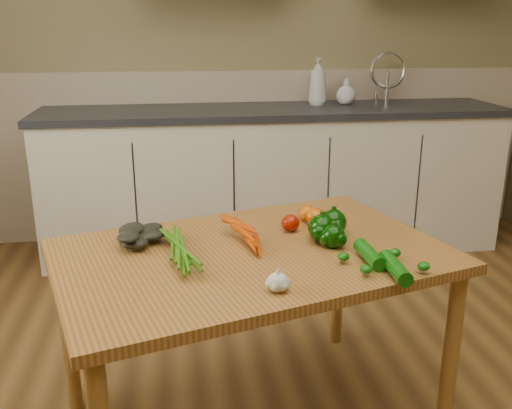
{
  "coord_description": "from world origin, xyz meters",
  "views": [
    {
      "loc": [
        -0.4,
        -1.25,
        1.4
      ],
      "look_at": [
        -0.12,
        0.73,
        0.76
      ],
      "focal_mm": 40.0,
      "sensor_mm": 36.0,
      "label": 1
    }
  ],
  "objects_px": {
    "leafy_greens": "(139,234)",
    "tomato_b": "(307,213)",
    "soap_bottle_a": "(318,81)",
    "soap_bottle_b": "(316,90)",
    "soap_bottle_c": "(346,91)",
    "tomato_a": "(290,223)",
    "zucchini_a": "(369,255)",
    "pepper_b": "(333,223)",
    "table": "(252,272)",
    "tomato_c": "(316,217)",
    "zucchini_b": "(395,268)",
    "carrot_bunch": "(225,239)",
    "pepper_a": "(322,228)",
    "pepper_c": "(334,236)",
    "garlic_bulb": "(278,282)"
  },
  "relations": [
    {
      "from": "tomato_a",
      "to": "leafy_greens",
      "type": "bearing_deg",
      "value": -172.44
    },
    {
      "from": "leafy_greens",
      "to": "tomato_b",
      "type": "bearing_deg",
      "value": 15.59
    },
    {
      "from": "leafy_greens",
      "to": "tomato_b",
      "type": "relative_size",
      "value": 2.74
    },
    {
      "from": "soap_bottle_b",
      "to": "tomato_a",
      "type": "xyz_separation_m",
      "value": [
        -0.51,
        -1.7,
        -0.28
      ]
    },
    {
      "from": "zucchini_b",
      "to": "tomato_c",
      "type": "bearing_deg",
      "value": 105.94
    },
    {
      "from": "table",
      "to": "pepper_a",
      "type": "height_order",
      "value": "pepper_a"
    },
    {
      "from": "table",
      "to": "pepper_b",
      "type": "distance_m",
      "value": 0.35
    },
    {
      "from": "soap_bottle_c",
      "to": "tomato_a",
      "type": "height_order",
      "value": "soap_bottle_c"
    },
    {
      "from": "soap_bottle_a",
      "to": "pepper_c",
      "type": "bearing_deg",
      "value": -117.36
    },
    {
      "from": "table",
      "to": "pepper_c",
      "type": "height_order",
      "value": "pepper_c"
    },
    {
      "from": "tomato_a",
      "to": "pepper_c",
      "type": "bearing_deg",
      "value": -57.52
    },
    {
      "from": "soap_bottle_a",
      "to": "zucchini_b",
      "type": "bearing_deg",
      "value": -112.59
    },
    {
      "from": "soap_bottle_c",
      "to": "table",
      "type": "bearing_deg",
      "value": 169.47
    },
    {
      "from": "tomato_b",
      "to": "zucchini_a",
      "type": "distance_m",
      "value": 0.42
    },
    {
      "from": "carrot_bunch",
      "to": "zucchini_a",
      "type": "distance_m",
      "value": 0.48
    },
    {
      "from": "soap_bottle_a",
      "to": "pepper_a",
      "type": "distance_m",
      "value": 1.81
    },
    {
      "from": "tomato_b",
      "to": "zucchini_b",
      "type": "relative_size",
      "value": 0.37
    },
    {
      "from": "carrot_bunch",
      "to": "tomato_b",
      "type": "distance_m",
      "value": 0.4
    },
    {
      "from": "pepper_a",
      "to": "zucchini_a",
      "type": "height_order",
      "value": "pepper_a"
    },
    {
      "from": "pepper_c",
      "to": "zucchini_b",
      "type": "xyz_separation_m",
      "value": [
        0.12,
        -0.24,
        -0.02
      ]
    },
    {
      "from": "pepper_a",
      "to": "carrot_bunch",
      "type": "bearing_deg",
      "value": -178.02
    },
    {
      "from": "soap_bottle_a",
      "to": "tomato_c",
      "type": "relative_size",
      "value": 3.97
    },
    {
      "from": "carrot_bunch",
      "to": "garlic_bulb",
      "type": "distance_m",
      "value": 0.36
    },
    {
      "from": "garlic_bulb",
      "to": "pepper_b",
      "type": "relative_size",
      "value": 0.68
    },
    {
      "from": "pepper_b",
      "to": "zucchini_a",
      "type": "height_order",
      "value": "pepper_b"
    },
    {
      "from": "table",
      "to": "soap_bottle_a",
      "type": "relative_size",
      "value": 4.94
    },
    {
      "from": "pepper_b",
      "to": "tomato_c",
      "type": "relative_size",
      "value": 1.27
    },
    {
      "from": "pepper_a",
      "to": "pepper_b",
      "type": "relative_size",
      "value": 1.02
    },
    {
      "from": "pepper_b",
      "to": "garlic_bulb",
      "type": "bearing_deg",
      "value": -123.76
    },
    {
      "from": "tomato_b",
      "to": "soap_bottle_c",
      "type": "bearing_deg",
      "value": 68.58
    },
    {
      "from": "soap_bottle_b",
      "to": "carrot_bunch",
      "type": "distance_m",
      "value": 2.0
    },
    {
      "from": "leafy_greens",
      "to": "tomato_a",
      "type": "relative_size",
      "value": 2.68
    },
    {
      "from": "soap_bottle_a",
      "to": "soap_bottle_b",
      "type": "height_order",
      "value": "soap_bottle_a"
    },
    {
      "from": "table",
      "to": "zucchini_a",
      "type": "xyz_separation_m",
      "value": [
        0.36,
        -0.14,
        0.1
      ]
    },
    {
      "from": "soap_bottle_c",
      "to": "pepper_c",
      "type": "height_order",
      "value": "soap_bottle_c"
    },
    {
      "from": "pepper_b",
      "to": "zucchini_a",
      "type": "bearing_deg",
      "value": -78.59
    },
    {
      "from": "soap_bottle_a",
      "to": "pepper_b",
      "type": "xyz_separation_m",
      "value": [
        -0.35,
        -1.68,
        -0.32
      ]
    },
    {
      "from": "leafy_greens",
      "to": "garlic_bulb",
      "type": "xyz_separation_m",
      "value": [
        0.4,
        -0.4,
        -0.02
      ]
    },
    {
      "from": "table",
      "to": "tomato_b",
      "type": "xyz_separation_m",
      "value": [
        0.25,
        0.27,
        0.11
      ]
    },
    {
      "from": "soap_bottle_c",
      "to": "zucchini_a",
      "type": "distance_m",
      "value": 2.02
    },
    {
      "from": "zucchini_a",
      "to": "tomato_b",
      "type": "bearing_deg",
      "value": 104.74
    },
    {
      "from": "pepper_a",
      "to": "zucchini_a",
      "type": "bearing_deg",
      "value": -61.27
    },
    {
      "from": "tomato_a",
      "to": "tomato_c",
      "type": "relative_size",
      "value": 0.92
    },
    {
      "from": "soap_bottle_a",
      "to": "tomato_a",
      "type": "bearing_deg",
      "value": -122.29
    },
    {
      "from": "carrot_bunch",
      "to": "table",
      "type": "bearing_deg",
      "value": -41.55
    },
    {
      "from": "pepper_c",
      "to": "tomato_c",
      "type": "xyz_separation_m",
      "value": [
        -0.01,
        0.22,
        -0.01
      ]
    },
    {
      "from": "soap_bottle_c",
      "to": "zucchini_b",
      "type": "bearing_deg",
      "value": -177.66
    },
    {
      "from": "tomato_c",
      "to": "pepper_b",
      "type": "bearing_deg",
      "value": -69.73
    },
    {
      "from": "carrot_bunch",
      "to": "pepper_b",
      "type": "height_order",
      "value": "pepper_b"
    },
    {
      "from": "soap_bottle_c",
      "to": "zucchini_a",
      "type": "relative_size",
      "value": 0.93
    }
  ]
}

